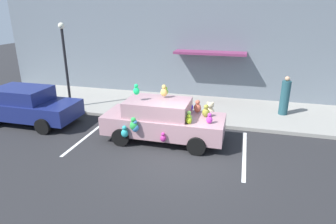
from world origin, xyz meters
TOP-DOWN VIEW (x-y plane):
  - ground_plane at (0.00, 0.00)m, footprint 60.00×60.00m
  - sidewalk at (0.00, 5.00)m, footprint 24.00×4.00m
  - storefront_building at (0.00, 7.14)m, footprint 24.00×1.25m
  - parking_stripe_front at (2.05, 1.00)m, footprint 0.12×3.60m
  - parking_stripe_rear at (-3.87, 1.00)m, footprint 0.12×3.60m
  - plush_covered_car at (-0.95, 1.36)m, footprint 4.40×2.02m
  - parked_sedan_behind at (-7.00, 1.56)m, footprint 4.27×1.99m
  - teddy_bear_on_sidewalk at (0.53, 3.58)m, footprint 0.41×0.34m
  - street_lamp_post at (-6.19, 3.50)m, footprint 0.28×0.28m
  - pedestrian_near_shopfront at (3.65, 5.04)m, footprint 0.39×0.39m

SIDE VIEW (x-z plane):
  - ground_plane at x=0.00m, z-range 0.00..0.00m
  - parking_stripe_front at x=2.05m, z-range 0.00..0.01m
  - parking_stripe_rear at x=-3.87m, z-range 0.00..0.01m
  - sidewalk at x=0.00m, z-range 0.00..0.15m
  - teddy_bear_on_sidewalk at x=0.53m, z-range 0.12..0.90m
  - parked_sedan_behind at x=-7.00m, z-range 0.02..1.56m
  - plush_covered_car at x=-0.95m, z-range -0.28..1.88m
  - pedestrian_near_shopfront at x=3.65m, z-range 0.08..1.81m
  - street_lamp_post at x=-6.19m, z-range 0.59..4.51m
  - storefront_building at x=0.00m, z-range -0.01..6.39m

